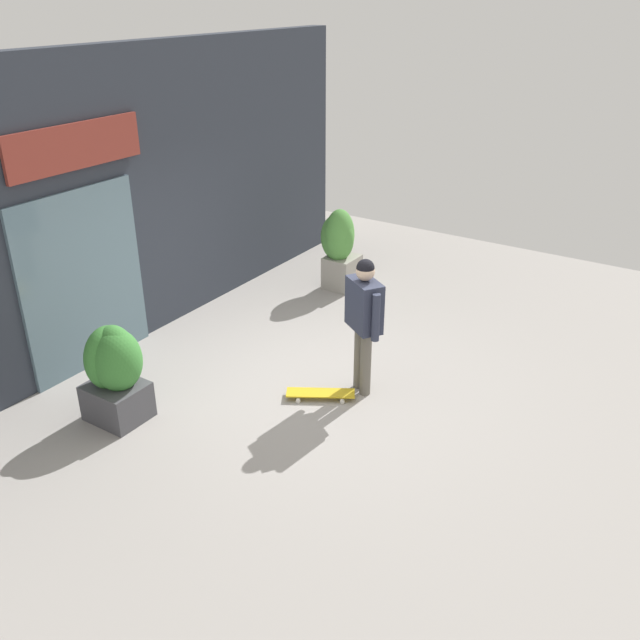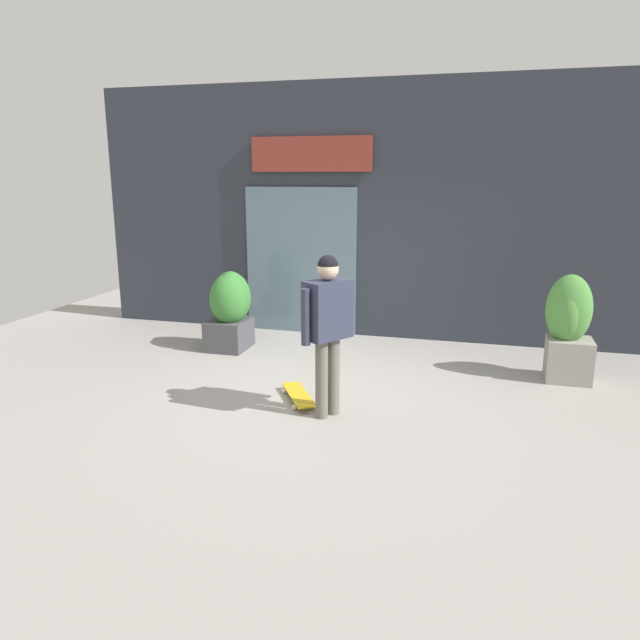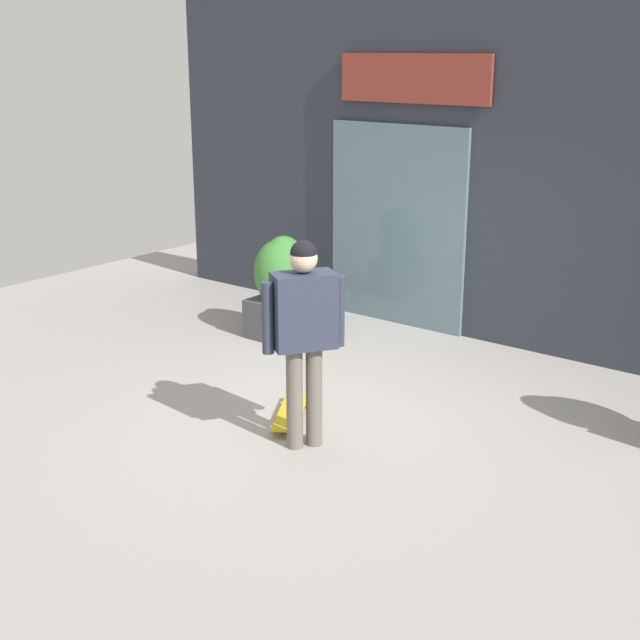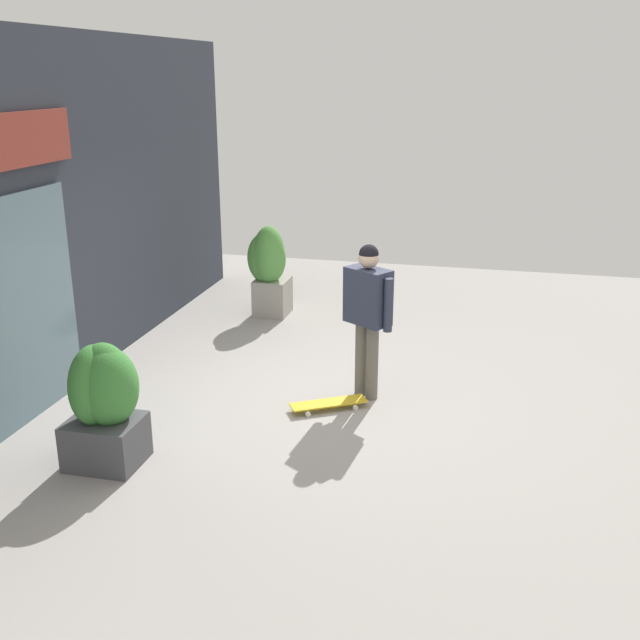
# 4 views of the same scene
# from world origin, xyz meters

# --- Properties ---
(ground_plane) EXTENTS (12.00, 12.00, 0.00)m
(ground_plane) POSITION_xyz_m (0.00, 0.00, 0.00)
(ground_plane) COLOR #9E9993
(building_facade) EXTENTS (8.73, 0.31, 3.75)m
(building_facade) POSITION_xyz_m (-0.04, 2.74, 1.86)
(building_facade) COLOR #2D333D
(building_facade) RESTS_ON ground_plane
(skateboarder) EXTENTS (0.48, 0.56, 1.67)m
(skateboarder) POSITION_xyz_m (0.16, -0.59, 1.02)
(skateboarder) COLOR #666056
(skateboarder) RESTS_ON ground_plane
(skateboard) EXTENTS (0.59, 0.79, 0.08)m
(skateboard) POSITION_xyz_m (-0.25, -0.27, 0.06)
(skateboard) COLOR gold
(skateboard) RESTS_ON ground_plane
(planter_box_left) EXTENTS (0.58, 0.63, 1.12)m
(planter_box_left) POSITION_xyz_m (-1.78, 1.40, 0.63)
(planter_box_left) COLOR #47474C
(planter_box_left) RESTS_ON ground_plane
(planter_box_right) EXTENTS (0.57, 0.56, 1.29)m
(planter_box_right) POSITION_xyz_m (2.63, 1.26, 0.74)
(planter_box_right) COLOR gray
(planter_box_right) RESTS_ON ground_plane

